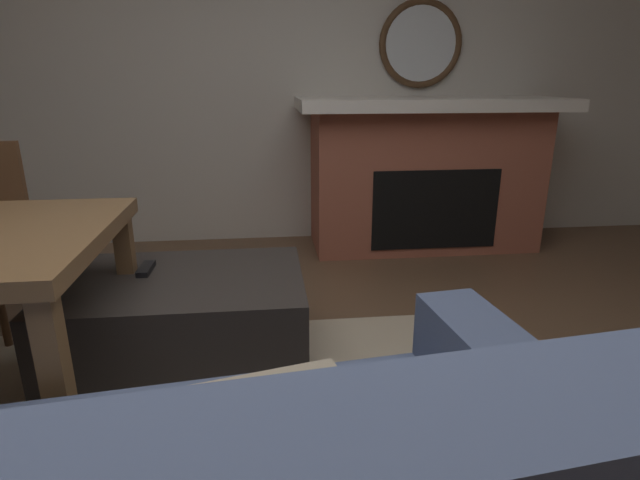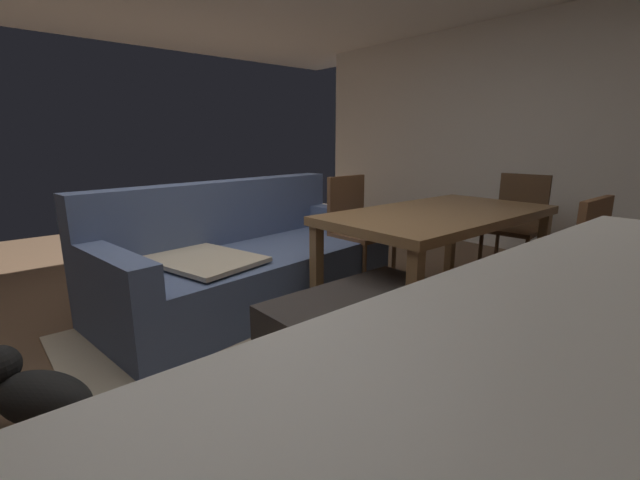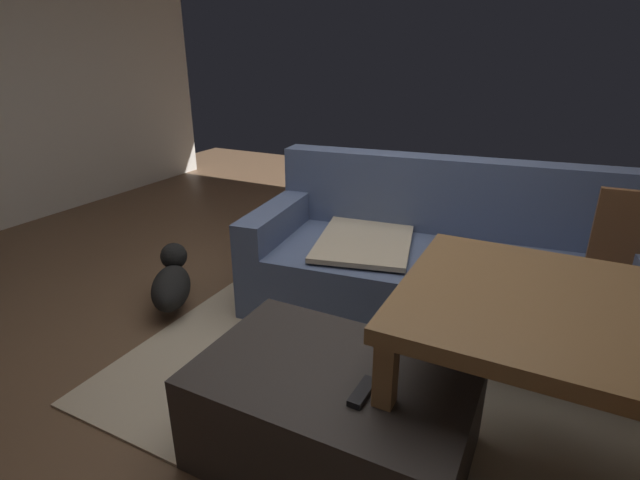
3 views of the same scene
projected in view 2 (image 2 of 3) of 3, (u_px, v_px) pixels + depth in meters
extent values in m
plane|color=brown|center=(239.00, 341.00, 2.64)|extent=(8.60, 8.60, 0.00)
cube|color=white|center=(518.00, 137.00, 4.62)|extent=(0.12, 5.82, 2.53)
cube|color=tan|center=(296.00, 332.00, 2.75)|extent=(2.60, 2.00, 0.01)
cube|color=#4C5B7F|center=(253.00, 276.00, 3.24)|extent=(2.37, 1.24, 0.42)
cube|color=#4C5B7F|center=(220.00, 212.00, 3.39)|extent=(2.28, 0.46, 0.50)
cube|color=#4C5B7F|center=(340.00, 219.00, 3.91)|extent=(0.29, 1.00, 0.20)
cube|color=#4C5B7F|center=(108.00, 267.00, 2.42)|extent=(0.29, 1.00, 0.20)
cube|color=tan|center=(199.00, 258.00, 2.86)|extent=(0.74, 0.95, 0.03)
cube|color=#2D2826|center=(371.00, 337.00, 2.23)|extent=(1.05, 0.71, 0.42)
cube|color=black|center=(404.00, 296.00, 2.21)|extent=(0.05, 0.16, 0.02)
cube|color=brown|center=(441.00, 215.00, 3.02)|extent=(1.79, 0.94, 0.06)
cube|color=brown|center=(317.00, 274.00, 2.88)|extent=(0.07, 0.07, 0.68)
cube|color=brown|center=(451.00, 238.00, 3.94)|extent=(0.07, 0.07, 0.68)
cube|color=brown|center=(413.00, 309.00, 2.28)|extent=(0.07, 0.07, 0.68)
cube|color=brown|center=(541.00, 255.00, 3.34)|extent=(0.07, 0.07, 0.68)
cube|color=brown|center=(548.00, 277.00, 2.52)|extent=(0.44, 0.44, 0.04)
cube|color=brown|center=(592.00, 241.00, 2.31)|extent=(0.44, 0.04, 0.48)
cylinder|color=brown|center=(496.00, 311.00, 2.59)|extent=(0.04, 0.04, 0.41)
cylinder|color=brown|center=(525.00, 295.00, 2.85)|extent=(0.04, 0.04, 0.41)
cylinder|color=brown|center=(566.00, 332.00, 2.30)|extent=(0.04, 0.04, 0.41)
cylinder|color=brown|center=(591.00, 313.00, 2.55)|extent=(0.04, 0.04, 0.41)
cube|color=#513823|center=(513.00, 230.00, 3.85)|extent=(0.48, 0.48, 0.04)
cube|color=#513823|center=(523.00, 200.00, 3.93)|extent=(0.08, 0.44, 0.48)
cylinder|color=#513823|center=(525.00, 262.00, 3.62)|extent=(0.04, 0.04, 0.41)
cylinder|color=#513823|center=(480.00, 254.00, 3.89)|extent=(0.04, 0.04, 0.41)
cylinder|color=#513823|center=(540.00, 253.00, 3.90)|extent=(0.04, 0.04, 0.41)
cylinder|color=#513823|center=(497.00, 246.00, 4.17)|extent=(0.04, 0.04, 0.41)
cube|color=brown|center=(362.00, 235.00, 3.65)|extent=(0.46, 0.46, 0.04)
cube|color=brown|center=(346.00, 203.00, 3.73)|extent=(0.44, 0.06, 0.48)
cylinder|color=brown|center=(394.00, 260.00, 3.70)|extent=(0.04, 0.04, 0.41)
cylinder|color=brown|center=(364.00, 269.00, 3.43)|extent=(0.04, 0.04, 0.41)
cylinder|color=brown|center=(360.00, 251.00, 3.98)|extent=(0.04, 0.04, 0.41)
cylinder|color=brown|center=(330.00, 259.00, 3.71)|extent=(0.04, 0.04, 0.41)
cylinder|color=beige|center=(358.00, 242.00, 4.83)|extent=(0.19, 0.19, 0.18)
ellipsoid|color=#387233|center=(359.00, 224.00, 4.78)|extent=(0.30, 0.30, 0.33)
ellipsoid|color=black|center=(43.00, 399.00, 1.77)|extent=(0.46, 0.52, 0.23)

